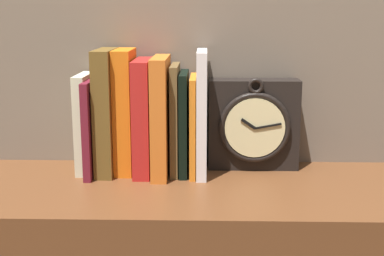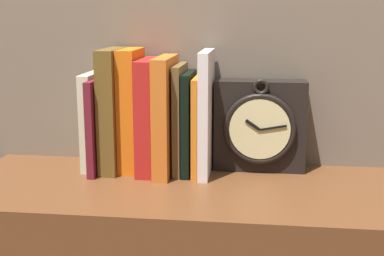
{
  "view_description": "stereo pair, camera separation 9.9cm",
  "coord_description": "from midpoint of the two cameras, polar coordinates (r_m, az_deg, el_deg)",
  "views": [
    {
      "loc": [
        0.03,
        -0.98,
        1.23
      ],
      "look_at": [
        0.0,
        0.0,
        1.02
      ],
      "focal_mm": 50.0,
      "sensor_mm": 36.0,
      "label": 1
    },
    {
      "loc": [
        0.12,
        -0.97,
        1.23
      ],
      "look_at": [
        0.0,
        0.0,
        1.02
      ],
      "focal_mm": 50.0,
      "sensor_mm": 36.0,
      "label": 2
    }
  ],
  "objects": [
    {
      "name": "clock",
      "position": [
        1.13,
        9.74,
        0.22
      ],
      "size": [
        0.19,
        0.08,
        0.2
      ],
      "color": "black",
      "rests_on": "bookshelf"
    },
    {
      "name": "book_slot8_orange",
      "position": [
        1.1,
        3.06,
        0.3
      ],
      "size": [
        0.01,
        0.14,
        0.2
      ],
      "color": "orange",
      "rests_on": "bookshelf"
    },
    {
      "name": "book_slot3_orange",
      "position": [
        1.12,
        -3.98,
        1.92
      ],
      "size": [
        0.04,
        0.12,
        0.25
      ],
      "color": "orange",
      "rests_on": "bookshelf"
    },
    {
      "name": "book_slot5_orange",
      "position": [
        1.09,
        -0.26,
        1.31
      ],
      "size": [
        0.03,
        0.16,
        0.24
      ],
      "color": "orange",
      "rests_on": "bookshelf"
    },
    {
      "name": "book_slot6_brown",
      "position": [
        1.1,
        1.29,
        0.99
      ],
      "size": [
        0.02,
        0.13,
        0.22
      ],
      "color": "brown",
      "rests_on": "bookshelf"
    },
    {
      "name": "book_slot7_black",
      "position": [
        1.1,
        2.22,
        0.56
      ],
      "size": [
        0.02,
        0.13,
        0.21
      ],
      "color": "black",
      "rests_on": "bookshelf"
    },
    {
      "name": "book_slot4_red",
      "position": [
        1.11,
        -2.08,
        1.28
      ],
      "size": [
        0.03,
        0.14,
        0.23
      ],
      "color": "red",
      "rests_on": "bookshelf"
    },
    {
      "name": "book_slot0_cream",
      "position": [
        1.15,
        -8.12,
        0.76
      ],
      "size": [
        0.02,
        0.12,
        0.2
      ],
      "color": "beige",
      "rests_on": "bookshelf"
    },
    {
      "name": "book_slot2_brown",
      "position": [
        1.12,
        -5.91,
        1.9
      ],
      "size": [
        0.04,
        0.14,
        0.25
      ],
      "color": "brown",
      "rests_on": "bookshelf"
    },
    {
      "name": "book_slot1_maroon",
      "position": [
        1.13,
        -7.38,
        0.36
      ],
      "size": [
        0.01,
        0.15,
        0.19
      ],
      "color": "maroon",
      "rests_on": "bookshelf"
    },
    {
      "name": "book_slot9_white",
      "position": [
        1.09,
        4.13,
        1.59
      ],
      "size": [
        0.02,
        0.14,
        0.25
      ],
      "color": "white",
      "rests_on": "bookshelf"
    }
  ]
}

